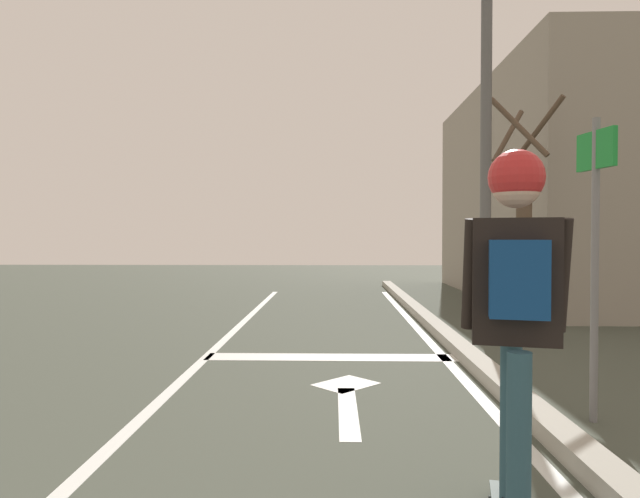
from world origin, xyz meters
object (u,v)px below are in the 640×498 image
object	(u,v)px
street_sign_post	(595,225)
skater	(516,282)
traffic_signal_mast	(402,46)
roadside_tree	(523,228)

from	to	relation	value
street_sign_post	skater	bearing A→B (deg)	-124.54
skater	traffic_signal_mast	distance (m)	6.25
skater	traffic_signal_mast	xyz separation A→B (m)	(0.12, 5.48, 3.00)
skater	roadside_tree	distance (m)	6.15
skater	roadside_tree	size ratio (longest dim) A/B	0.51
traffic_signal_mast	roadside_tree	size ratio (longest dim) A/B	1.66
traffic_signal_mast	roadside_tree	xyz separation A→B (m)	(1.89, 0.32, -2.65)
roadside_tree	traffic_signal_mast	bearing A→B (deg)	-170.28
street_sign_post	traffic_signal_mast	bearing A→B (deg)	105.49
street_sign_post	roadside_tree	distance (m)	4.19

